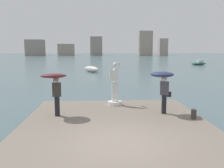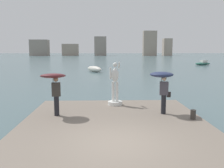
{
  "view_description": "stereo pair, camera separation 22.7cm",
  "coord_description": "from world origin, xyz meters",
  "px_view_note": "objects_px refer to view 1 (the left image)",
  "views": [
    {
      "loc": [
        -0.65,
        -7.56,
        3.31
      ],
      "look_at": [
        0.0,
        5.16,
        1.55
      ],
      "focal_mm": 39.83,
      "sensor_mm": 36.0,
      "label": 1
    },
    {
      "loc": [
        -0.42,
        -7.57,
        3.31
      ],
      "look_at": [
        0.0,
        5.16,
        1.55
      ],
      "focal_mm": 39.83,
      "sensor_mm": 36.0,
      "label": 2
    }
  ],
  "objects_px": {
    "onlooker_right": "(163,80)",
    "boat_near": "(199,63)",
    "statue_white_figure": "(115,89)",
    "boat_mid": "(91,69)",
    "onlooker_left": "(54,82)",
    "mooring_bollard": "(194,114)"
  },
  "relations": [
    {
      "from": "onlooker_right",
      "to": "boat_near",
      "type": "bearing_deg",
      "value": 65.92
    },
    {
      "from": "onlooker_right",
      "to": "boat_mid",
      "type": "relative_size",
      "value": 0.52
    },
    {
      "from": "boat_mid",
      "to": "mooring_bollard",
      "type": "bearing_deg",
      "value": -79.25
    },
    {
      "from": "mooring_bollard",
      "to": "boat_mid",
      "type": "distance_m",
      "value": 27.86
    },
    {
      "from": "onlooker_left",
      "to": "boat_near",
      "type": "bearing_deg",
      "value": 60.8
    },
    {
      "from": "onlooker_left",
      "to": "onlooker_right",
      "type": "xyz_separation_m",
      "value": [
        4.83,
        0.18,
        0.03
      ]
    },
    {
      "from": "onlooker_right",
      "to": "statue_white_figure",
      "type": "bearing_deg",
      "value": 137.3
    },
    {
      "from": "onlooker_left",
      "to": "onlooker_right",
      "type": "distance_m",
      "value": 4.84
    },
    {
      "from": "statue_white_figure",
      "to": "boat_mid",
      "type": "xyz_separation_m",
      "value": [
        -2.02,
        24.51,
        -0.79
      ]
    },
    {
      "from": "onlooker_right",
      "to": "boat_mid",
      "type": "bearing_deg",
      "value": 98.77
    },
    {
      "from": "boat_mid",
      "to": "statue_white_figure",
      "type": "bearing_deg",
      "value": -85.28
    },
    {
      "from": "onlooker_right",
      "to": "boat_near",
      "type": "height_order",
      "value": "onlooker_right"
    },
    {
      "from": "onlooker_left",
      "to": "boat_mid",
      "type": "xyz_separation_m",
      "value": [
        0.76,
        26.58,
        -1.49
      ]
    },
    {
      "from": "onlooker_right",
      "to": "boat_near",
      "type": "xyz_separation_m",
      "value": [
        18.88,
        42.25,
        -1.56
      ]
    },
    {
      "from": "onlooker_right",
      "to": "mooring_bollard",
      "type": "relative_size",
      "value": 4.83
    },
    {
      "from": "statue_white_figure",
      "to": "mooring_bollard",
      "type": "relative_size",
      "value": 5.69
    },
    {
      "from": "statue_white_figure",
      "to": "onlooker_left",
      "type": "distance_m",
      "value": 3.54
    },
    {
      "from": "statue_white_figure",
      "to": "boat_mid",
      "type": "distance_m",
      "value": 24.6
    },
    {
      "from": "onlooker_left",
      "to": "boat_mid",
      "type": "bearing_deg",
      "value": 88.37
    },
    {
      "from": "onlooker_left",
      "to": "mooring_bollard",
      "type": "distance_m",
      "value": 6.15
    },
    {
      "from": "statue_white_figure",
      "to": "mooring_bollard",
      "type": "height_order",
      "value": "statue_white_figure"
    },
    {
      "from": "onlooker_right",
      "to": "mooring_bollard",
      "type": "distance_m",
      "value": 2.01
    }
  ]
}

